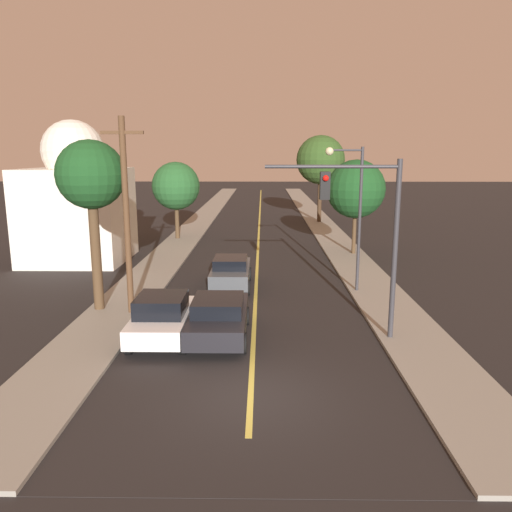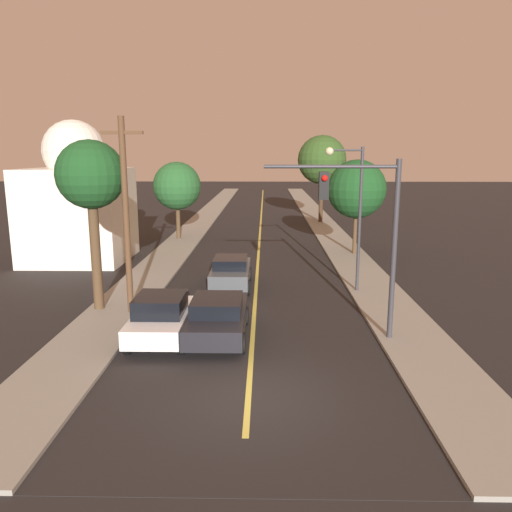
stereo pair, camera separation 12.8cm
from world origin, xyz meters
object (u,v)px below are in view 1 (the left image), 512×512
domed_building_left (77,202)px  car_near_lane_front (219,317)px  car_near_lane_second (231,272)px  tree_left_near (91,177)px  car_outer_lane_front (163,317)px  tree_left_far (176,186)px  utility_pole_left (126,214)px  traffic_signal_mast (366,219)px  streetlamp_right (351,199)px  tree_right_near (321,160)px  tree_right_far (356,189)px

domed_building_left → car_near_lane_front: bearing=-53.5°
car_near_lane_front → domed_building_left: domed_building_left is taller
car_near_lane_second → tree_left_near: bearing=-144.0°
car_outer_lane_front → domed_building_left: 15.16m
car_near_lane_front → tree_left_far: bearing=103.5°
car_near_lane_second → car_outer_lane_front: car_outer_lane_front is taller
car_near_lane_second → tree_left_far: (-4.80, 13.31, 3.17)m
car_outer_lane_front → utility_pole_left: bearing=123.6°
car_outer_lane_front → utility_pole_left: size_ratio=0.53×
car_near_lane_front → car_outer_lane_front: car_outer_lane_front is taller
traffic_signal_mast → tree_left_near: bearing=163.2°
car_near_lane_second → traffic_signal_mast: size_ratio=0.70×
traffic_signal_mast → streetlamp_right: 5.99m
utility_pole_left → tree_left_far: size_ratio=1.35×
tree_right_near → car_near_lane_second: bearing=-106.6°
traffic_signal_mast → utility_pole_left: utility_pole_left is taller
tree_left_far → domed_building_left: bearing=-122.2°
traffic_signal_mast → domed_building_left: (-14.31, 12.78, -0.70)m
tree_left_near → tree_left_far: tree_left_near is taller
tree_right_far → tree_left_near: bearing=-137.0°
tree_right_near → tree_left_far: bearing=-141.3°
tree_left_near → tree_left_far: 17.09m
utility_pole_left → tree_right_far: 16.22m
streetlamp_right → utility_pole_left: 9.77m
car_near_lane_second → tree_left_far: 14.50m
car_outer_lane_front → tree_left_far: bearing=98.2°
traffic_signal_mast → utility_pole_left: bearing=163.2°
tree_left_near → tree_right_near: (11.83, 26.23, 0.28)m
tree_right_far → car_near_lane_front: bearing=-116.6°
streetlamp_right → tree_left_far: bearing=126.0°
tree_left_near → domed_building_left: size_ratio=0.82×
tree_left_near → tree_left_far: bearing=88.9°
domed_building_left → tree_left_far: bearing=57.8°
streetlamp_right → domed_building_left: 16.37m
streetlamp_right → tree_left_near: size_ratio=0.96×
car_near_lane_second → traffic_signal_mast: bearing=-54.0°
car_near_lane_second → tree_left_far: tree_left_far is taller
car_near_lane_second → streetlamp_right: bearing=-8.3°
car_near_lane_second → tree_right_near: tree_right_near is taller
car_near_lane_front → domed_building_left: 16.01m
car_near_lane_front → car_outer_lane_front: size_ratio=1.11×
traffic_signal_mast → car_near_lane_second: bearing=126.0°
car_near_lane_second → tree_left_near: size_ratio=0.62×
traffic_signal_mast → tree_right_near: (1.78, 29.27, 1.49)m
car_near_lane_front → tree_right_far: bearing=63.4°
car_outer_lane_front → car_near_lane_front: bearing=7.0°
tree_left_near → tree_right_far: tree_left_near is taller
car_near_lane_second → domed_building_left: domed_building_left is taller
traffic_signal_mast → tree_right_far: traffic_signal_mast is taller
car_near_lane_front → tree_right_far: (7.24, 14.46, 3.36)m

